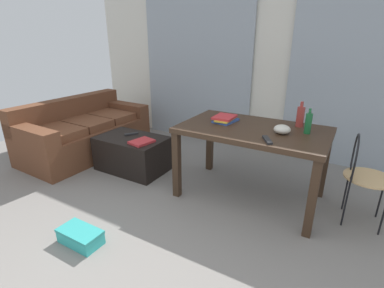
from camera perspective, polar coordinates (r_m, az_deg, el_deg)
ground_plane at (r=2.86m, az=2.22°, el=-13.53°), size 7.56×7.56×0.00m
wall_back at (r=4.22m, az=15.79°, el=16.40°), size 6.02×0.10×2.68m
curtains at (r=4.15m, az=15.22°, el=13.86°), size 4.11×0.03×2.32m
couch at (r=4.41m, az=-20.62°, el=2.15°), size 0.93×1.77×0.77m
coffee_table at (r=3.70m, az=-11.71°, el=-1.85°), size 0.85×0.55×0.43m
craft_table at (r=2.91m, az=11.95°, el=1.38°), size 1.42×0.86×0.76m
wire_chair at (r=2.92m, az=30.63°, el=-4.37°), size 0.41×0.42×0.83m
bottle_near at (r=3.03m, az=20.71°, el=5.16°), size 0.07×0.07×0.25m
bottle_far at (r=2.83m, az=22.09°, el=3.86°), size 0.06×0.06×0.23m
bowl at (r=2.77m, az=17.46°, el=2.81°), size 0.15×0.15×0.08m
book_stack at (r=3.04m, az=6.59°, el=4.98°), size 0.23×0.29×0.06m
tv_remote_on_table at (r=2.54m, az=14.72°, el=0.80°), size 0.13×0.19×0.02m
tv_remote_primary at (r=3.72m, az=-11.96°, el=1.98°), size 0.13×0.16×0.02m
magazine at (r=3.41m, az=-9.95°, el=0.45°), size 0.25×0.30×0.03m
shoebox at (r=2.64m, az=-21.26°, el=-16.72°), size 0.37×0.20×0.13m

